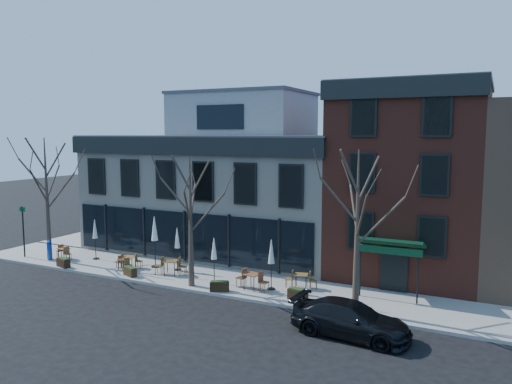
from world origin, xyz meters
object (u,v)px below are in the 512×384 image
at_px(cafe_set_0, 64,252).
at_px(umbrella_0, 95,231).
at_px(parked_sedan, 351,319).
at_px(call_box, 50,250).

xyz_separation_m(cafe_set_0, umbrella_0, (1.92, 0.90, 1.40)).
distance_m(parked_sedan, cafe_set_0, 20.52).
height_order(cafe_set_0, umbrella_0, umbrella_0).
relative_size(call_box, umbrella_0, 0.51).
relative_size(call_box, cafe_set_0, 0.79).
bearing_deg(umbrella_0, cafe_set_0, -154.88).
height_order(parked_sedan, call_box, call_box).
relative_size(parked_sedan, cafe_set_0, 2.92).
bearing_deg(umbrella_0, parked_sedan, -13.99).
distance_m(parked_sedan, umbrella_0, 18.88).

